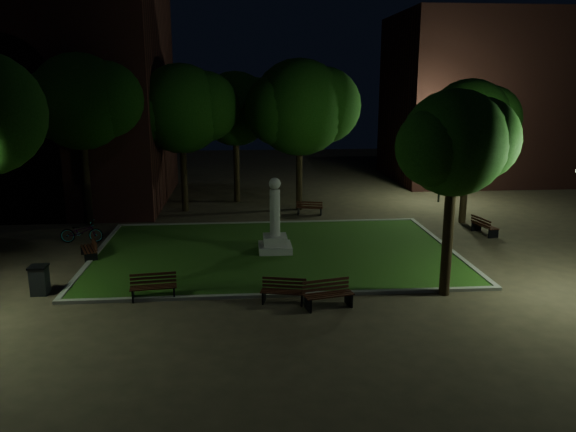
# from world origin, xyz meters

# --- Properties ---
(ground) EXTENTS (80.00, 80.00, 0.00)m
(ground) POSITION_xyz_m (0.00, 0.00, 0.00)
(ground) COLOR #413625
(lawn) EXTENTS (15.00, 10.00, 0.08)m
(lawn) POSITION_xyz_m (0.00, 2.00, 0.04)
(lawn) COLOR #264D14
(lawn) RESTS_ON ground
(lawn_kerb) EXTENTS (15.40, 10.40, 0.12)m
(lawn_kerb) POSITION_xyz_m (0.00, 2.00, 0.06)
(lawn_kerb) COLOR slate
(lawn_kerb) RESTS_ON ground
(monument) EXTENTS (1.40, 1.40, 3.20)m
(monument) POSITION_xyz_m (0.00, 2.00, 0.96)
(monument) COLOR gray
(monument) RESTS_ON lawn
(building_far) EXTENTS (16.00, 10.00, 12.00)m
(building_far) POSITION_xyz_m (18.00, 20.00, 6.00)
(building_far) COLOR #431C18
(building_far) RESTS_ON ground
(tree_north_wl) EXTENTS (6.00, 4.90, 8.20)m
(tree_north_wl) POSITION_xyz_m (-4.50, 10.54, 5.75)
(tree_north_wl) COLOR black
(tree_north_wl) RESTS_ON ground
(tree_north_er) EXTENTS (6.56, 5.35, 8.48)m
(tree_north_er) POSITION_xyz_m (2.03, 10.37, 5.80)
(tree_north_er) COLOR black
(tree_north_er) RESTS_ON ground
(tree_ne) EXTENTS (5.16, 4.21, 7.37)m
(tree_ne) POSITION_xyz_m (10.22, 6.56, 5.26)
(tree_ne) COLOR black
(tree_ne) RESTS_ON ground
(tree_se) EXTENTS (4.29, 3.50, 6.99)m
(tree_se) POSITION_xyz_m (5.62, -3.36, 5.23)
(tree_se) COLOR black
(tree_se) RESTS_ON ground
(tree_nw) EXTENTS (5.81, 4.74, 8.61)m
(tree_nw) POSITION_xyz_m (-9.12, 7.73, 6.23)
(tree_nw) COLOR black
(tree_nw) RESTS_ON ground
(tree_far_north) EXTENTS (5.38, 4.39, 7.83)m
(tree_far_north) POSITION_xyz_m (-1.57, 12.92, 5.63)
(tree_far_north) COLOR black
(tree_far_north) RESTS_ON ground
(lamppost_nw) EXTENTS (1.18, 0.28, 4.58)m
(lamppost_nw) POSITION_xyz_m (-11.30, 9.70, 3.19)
(lamppost_nw) COLOR black
(lamppost_nw) RESTS_ON ground
(lamppost_ne) EXTENTS (1.18, 0.28, 4.64)m
(lamppost_ne) POSITION_xyz_m (10.67, 11.72, 3.22)
(lamppost_ne) COLOR black
(lamppost_ne) RESTS_ON ground
(bench_near_left) EXTENTS (1.57, 0.84, 0.82)m
(bench_near_left) POSITION_xyz_m (-0.07, -3.64, 0.38)
(bench_near_left) COLOR black
(bench_near_left) RESTS_ON ground
(bench_near_right) EXTENTS (1.71, 0.92, 0.89)m
(bench_near_right) POSITION_xyz_m (1.35, -4.13, 0.42)
(bench_near_right) COLOR black
(bench_near_right) RESTS_ON ground
(bench_west_near) EXTENTS (1.60, 0.72, 0.85)m
(bench_west_near) POSITION_xyz_m (-4.44, -2.88, 0.40)
(bench_west_near) COLOR black
(bench_west_near) RESTS_ON ground
(bench_left_side) EXTENTS (1.03, 1.59, 0.82)m
(bench_left_side) POSITION_xyz_m (-7.74, 1.89, 0.39)
(bench_left_side) COLOR black
(bench_left_side) RESTS_ON ground
(bench_right_side) EXTENTS (0.83, 1.63, 0.85)m
(bench_right_side) POSITION_xyz_m (10.22, 4.14, 0.40)
(bench_right_side) COLOR black
(bench_right_side) RESTS_ON ground
(bench_far_side) EXTENTS (1.52, 0.82, 0.79)m
(bench_far_side) POSITION_xyz_m (2.36, 8.96, 0.37)
(bench_far_side) COLOR black
(bench_far_side) RESTS_ON ground
(trash_bin) EXTENTS (0.61, 0.61, 1.03)m
(trash_bin) POSITION_xyz_m (-8.41, -2.16, 0.52)
(trash_bin) COLOR black
(trash_bin) RESTS_ON ground
(bicycle) EXTENTS (1.92, 0.68, 1.01)m
(bicycle) POSITION_xyz_m (-8.73, 4.38, 0.50)
(bicycle) COLOR black
(bicycle) RESTS_ON ground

